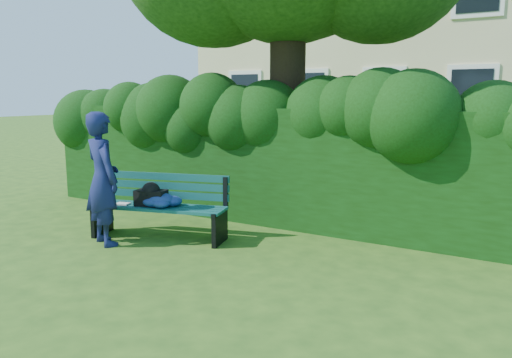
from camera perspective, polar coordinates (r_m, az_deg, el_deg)
The scene contains 4 objects.
ground at distance 6.04m, azimuth -2.95°, elevation -9.76°, with size 80.00×80.00×0.00m, color #2E541A.
hedge at distance 7.70m, azimuth 6.09°, elevation 1.35°, with size 10.00×1.00×1.80m.
park_bench at distance 7.12m, azimuth -11.01°, elevation -2.74°, with size 1.98×1.04×0.89m.
man_reading at distance 6.95m, azimuth -17.12°, elevation 0.01°, with size 0.65×0.43×1.79m, color #171D51.
Camera 1 is at (3.16, -4.73, 2.00)m, focal length 35.00 mm.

